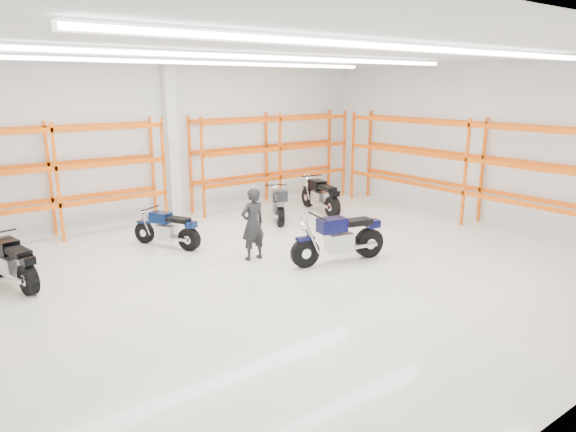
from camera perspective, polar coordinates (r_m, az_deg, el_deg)
ground at (r=11.14m, az=0.25°, el=-5.94°), size 14.00×14.00×0.00m
room_shell at (r=10.49m, az=0.18°, el=11.18°), size 14.02×12.02×4.51m
motorcycle_main at (r=11.53m, az=6.07°, el=-2.52°), size 2.30×0.89×1.14m
motorcycle_back_a at (r=11.43m, az=-28.20°, el=-4.66°), size 0.74×2.04×1.01m
motorcycle_back_b at (r=12.82m, az=-13.09°, el=-1.50°), size 1.02×1.76×0.95m
motorcycle_back_c at (r=14.85m, az=-1.07°, el=1.29°), size 1.20×1.91×1.07m
motorcycle_back_d at (r=15.95m, az=3.71°, el=2.17°), size 0.83×2.21×1.09m
standing_man at (r=11.56m, az=-3.94°, el=-0.91°), size 0.61×0.41×1.66m
structural_column at (r=15.59m, az=-12.82°, el=8.04°), size 0.32×0.32×4.50m
pallet_racking_back_left at (r=14.28m, az=-24.70°, el=4.67°), size 5.67×0.87×3.00m
pallet_racking_back_right at (r=17.01m, az=-1.67°, el=7.31°), size 5.67×0.87×3.00m
pallet_racking_side at (r=15.38m, az=20.06°, el=5.82°), size 0.87×9.07×3.00m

